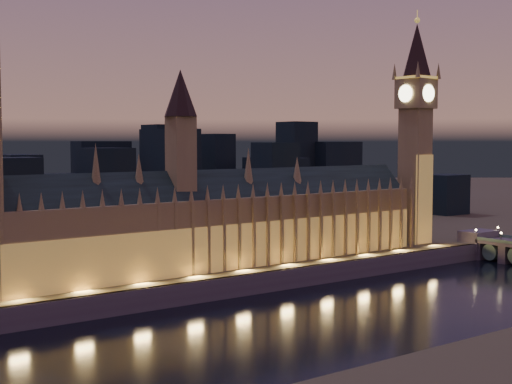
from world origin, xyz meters
TOP-DOWN VIEW (x-y plane):
  - ground_plane at (0.00, 0.00)m, footprint 2000.00×2000.00m
  - embankment_wall at (0.00, 41.00)m, footprint 2000.00×2.50m
  - palace_of_westminster at (-6.70, 61.74)m, footprint 202.00×25.63m
  - elizabeth_tower at (108.00, 61.93)m, footprint 18.00×18.00m
  - city_backdrop at (40.39, 244.84)m, footprint 480.67×215.63m

SIDE VIEW (x-z plane):
  - ground_plane at x=0.00m, z-range 0.00..0.00m
  - embankment_wall at x=0.00m, z-range 0.00..8.00m
  - palace_of_westminster at x=-6.70m, z-range -12.63..65.37m
  - city_backdrop at x=40.39m, z-range -4.72..65.31m
  - elizabeth_tower at x=108.00m, z-range 14.71..129.47m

